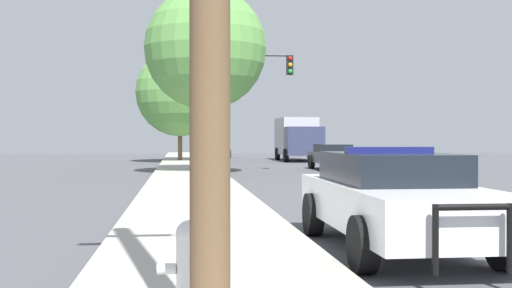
{
  "coord_description": "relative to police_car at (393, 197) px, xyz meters",
  "views": [
    {
      "loc": [
        -5.51,
        -8.18,
        1.63
      ],
      "look_at": [
        -1.9,
        21.94,
        1.3
      ],
      "focal_mm": 45.0,
      "sensor_mm": 36.0,
      "label": 1
    }
  ],
  "objects": [
    {
      "name": "sidewalk_left",
      "position": [
        -2.66,
        -0.76,
        -0.69
      ],
      "size": [
        3.0,
        110.0,
        0.13
      ],
      "color": "#ADA89E",
      "rests_on": "ground_plane"
    },
    {
      "name": "police_car",
      "position": [
        0.0,
        0.0,
        0.0
      ],
      "size": [
        2.05,
        4.99,
        1.48
      ],
      "rotation": [
        0.0,
        0.0,
        3.13
      ],
      "color": "white",
      "rests_on": "ground_plane"
    },
    {
      "name": "fire_hydrant",
      "position": [
        -2.98,
        -3.5,
        -0.2
      ],
      "size": [
        0.55,
        0.24,
        0.8
      ],
      "color": "white",
      "rests_on": "sidewalk_left"
    },
    {
      "name": "traffic_light",
      "position": [
        -0.25,
        20.45,
        3.23
      ],
      "size": [
        4.1,
        0.35,
        5.44
      ],
      "color": "#424247",
      "rests_on": "sidewalk_left"
    },
    {
      "name": "car_background_oncoming",
      "position": [
        4.49,
        22.0,
        -0.06
      ],
      "size": [
        1.89,
        4.6,
        1.27
      ],
      "rotation": [
        0.0,
        0.0,
        3.14
      ],
      "color": "#474C51",
      "rests_on": "ground_plane"
    },
    {
      "name": "car_background_distant",
      "position": [
        -0.1,
        41.38,
        -0.01
      ],
      "size": [
        1.98,
        4.27,
        1.41
      ],
      "rotation": [
        0.0,
        0.0,
        -0.01
      ],
      "color": "#474C51",
      "rests_on": "ground_plane"
    },
    {
      "name": "box_truck",
      "position": [
        5.02,
        34.47,
        0.84
      ],
      "size": [
        2.73,
        6.95,
        2.96
      ],
      "rotation": [
        0.0,
        0.0,
        3.12
      ],
      "color": "#333856",
      "rests_on": "ground_plane"
    },
    {
      "name": "tree_sidewalk_mid",
      "position": [
        -1.93,
        19.04,
        4.72
      ],
      "size": [
        5.31,
        5.31,
        8.02
      ],
      "color": "brown",
      "rests_on": "sidewalk_left"
    },
    {
      "name": "tree_sidewalk_far",
      "position": [
        -3.02,
        32.67,
        3.76
      ],
      "size": [
        5.69,
        5.69,
        7.23
      ],
      "color": "brown",
      "rests_on": "sidewalk_left"
    }
  ]
}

